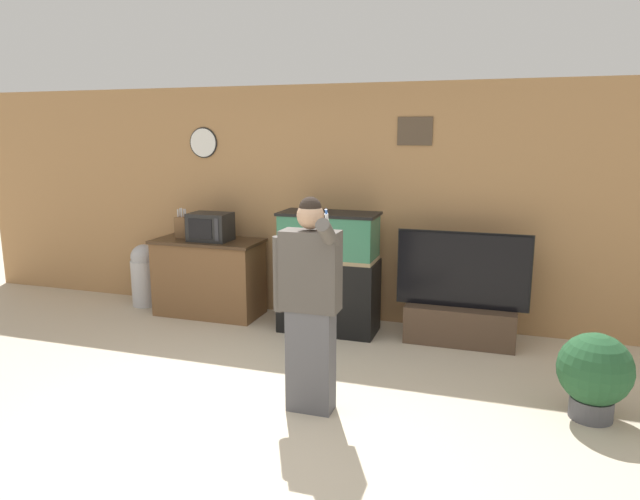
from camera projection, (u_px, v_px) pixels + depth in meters
ground_plane at (248, 429)px, 4.08m from camera, size 18.00×18.00×0.00m
wall_back_paneled at (348, 204)px, 6.33m from camera, size 10.00×0.08×2.60m
counter_island at (209, 277)px, 6.59m from camera, size 1.24×0.60×0.88m
microwave at (210, 227)px, 6.42m from camera, size 0.46×0.33×0.32m
knife_block at (182, 227)px, 6.61m from camera, size 0.14×0.11×0.35m
aquarium_on_stand at (329, 272)px, 6.00m from camera, size 1.03×0.48×1.28m
tv_on_stand at (460, 311)px, 5.70m from camera, size 1.30×0.40×1.13m
person_standing at (309, 302)px, 4.20m from camera, size 0.51×0.39×1.63m
potted_plant at (595, 373)px, 4.16m from camera, size 0.53×0.53×0.65m
trash_bin at (145, 274)px, 6.96m from camera, size 0.33×0.33×0.76m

